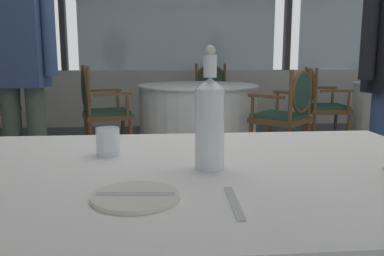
# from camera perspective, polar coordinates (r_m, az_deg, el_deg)

# --- Properties ---
(ground_plane) EXTENTS (13.90, 13.90, 0.00)m
(ground_plane) POSITION_cam_1_polar(r_m,az_deg,el_deg) (2.52, 3.23, -14.72)
(ground_plane) COLOR #4C5156
(window_wall_far) EXTENTS (10.69, 0.14, 2.93)m
(window_wall_far) POSITION_cam_1_polar(r_m,az_deg,el_deg) (6.21, -1.98, 11.07)
(window_wall_far) COLOR beige
(window_wall_far) RESTS_ON ground_plane
(side_plate) EXTENTS (0.20, 0.20, 0.01)m
(side_plate) POSITION_cam_1_polar(r_m,az_deg,el_deg) (0.91, -7.97, -9.57)
(side_plate) COLOR silver
(side_plate) RESTS_ON foreground_table
(butter_knife) EXTENTS (0.18, 0.03, 0.00)m
(butter_knife) POSITION_cam_1_polar(r_m,az_deg,el_deg) (0.91, -7.98, -9.26)
(butter_knife) COLOR silver
(butter_knife) RESTS_ON foreground_table
(dinner_fork) EXTENTS (0.03, 0.20, 0.00)m
(dinner_fork) POSITION_cam_1_polar(r_m,az_deg,el_deg) (0.88, 5.99, -10.41)
(dinner_fork) COLOR silver
(dinner_fork) RESTS_ON foreground_table
(water_bottle) EXTENTS (0.08, 0.08, 0.34)m
(water_bottle) POSITION_cam_1_polar(r_m,az_deg,el_deg) (1.11, 2.51, 1.08)
(water_bottle) COLOR white
(water_bottle) RESTS_ON foreground_table
(water_tumbler) EXTENTS (0.07, 0.07, 0.09)m
(water_tumbler) POSITION_cam_1_polar(r_m,az_deg,el_deg) (1.31, -11.79, -1.88)
(water_tumbler) COLOR white
(water_tumbler) RESTS_ON foreground_table
(dining_chair_0_2) EXTENTS (0.50, 0.56, 0.93)m
(dining_chair_0_2) POSITION_cam_1_polar(r_m,az_deg,el_deg) (5.01, 17.56, 3.75)
(dining_chair_0_2) COLOR brown
(dining_chair_0_2) RESTS_ON ground_plane
(background_table_1) EXTENTS (1.35, 1.35, 0.75)m
(background_table_1) POSITION_cam_1_polar(r_m,az_deg,el_deg) (4.56, 0.83, 1.47)
(background_table_1) COLOR white
(background_table_1) RESTS_ON ground_plane
(dining_chair_1_0) EXTENTS (0.61, 0.56, 0.96)m
(dining_chair_1_0) POSITION_cam_1_polar(r_m,az_deg,el_deg) (5.63, 2.48, 4.93)
(dining_chair_1_0) COLOR brown
(dining_chair_1_0) RESTS_ON ground_plane
(dining_chair_1_1) EXTENTS (0.57, 0.62, 0.97)m
(dining_chair_1_1) POSITION_cam_1_polar(r_m,az_deg,el_deg) (4.26, -13.11, 3.24)
(dining_chair_1_1) COLOR brown
(dining_chair_1_1) RESTS_ON ground_plane
(dining_chair_1_2) EXTENTS (0.66, 0.66, 0.94)m
(dining_chair_1_2) POSITION_cam_1_polar(r_m,az_deg,el_deg) (3.96, 13.42, 2.58)
(dining_chair_1_2) COLOR brown
(dining_chair_1_2) RESTS_ON ground_plane
(dining_chair_2_2) EXTENTS (0.57, 0.61, 0.97)m
(dining_chair_2_2) POSITION_cam_1_polar(r_m,az_deg,el_deg) (4.97, -24.75, 3.55)
(dining_chair_2_2) COLOR brown
(dining_chair_2_2) RESTS_ON ground_plane
(diner_person_1) EXTENTS (0.52, 0.26, 1.73)m
(diner_person_1) POSITION_cam_1_polar(r_m,az_deg,el_deg) (3.04, -23.11, 8.04)
(diner_person_1) COLOR #424C42
(diner_person_1) RESTS_ON ground_plane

